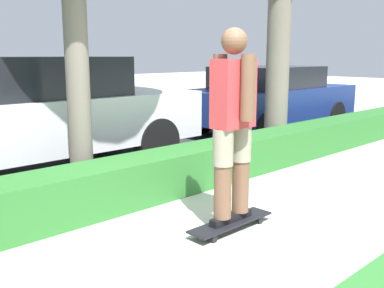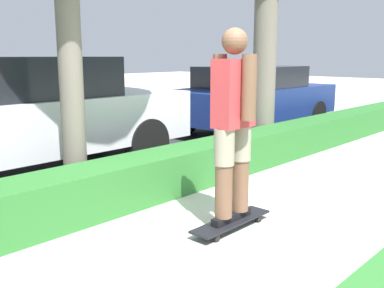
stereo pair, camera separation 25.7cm
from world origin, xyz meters
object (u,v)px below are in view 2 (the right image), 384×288
(parked_car_middle, at_px, (27,114))
(parked_car_rear, at_px, (253,97))
(skater_person, at_px, (233,121))
(skateboard, at_px, (231,222))

(parked_car_middle, distance_m, parked_car_rear, 5.34)
(parked_car_middle, xyz_separation_m, parked_car_rear, (5.34, -0.05, -0.12))
(skater_person, bearing_deg, skateboard, -135.00)
(skater_person, xyz_separation_m, parked_car_middle, (-0.33, 3.34, -0.20))
(parked_car_rear, bearing_deg, parked_car_middle, 179.16)
(skateboard, distance_m, skater_person, 0.99)
(skater_person, relative_size, parked_car_rear, 0.42)
(skateboard, relative_size, parked_car_middle, 0.21)
(skateboard, distance_m, parked_car_rear, 6.03)
(skater_person, height_order, parked_car_middle, skater_person)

